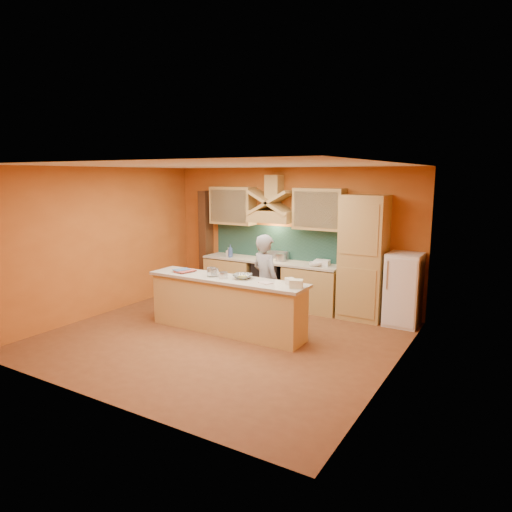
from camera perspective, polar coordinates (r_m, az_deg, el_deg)
The scene contains 36 objects.
floor at distance 7.67m, azimuth -4.32°, elevation -10.13°, with size 5.50×5.00×0.01m, color brown.
ceiling at distance 7.20m, azimuth -4.62°, elevation 11.26°, with size 5.50×5.00×0.01m, color white.
wall_back at distance 9.44m, azimuth 4.29°, elevation 2.46°, with size 5.50×0.02×2.80m, color #BD6325.
wall_front at distance 5.50m, azimuth -19.64°, elevation -3.64°, with size 5.50×0.02×2.80m, color #BD6325.
wall_left at distance 9.16m, azimuth -18.70°, elevation 1.72°, with size 0.02×5.00×2.80m, color #BD6325.
wall_right at distance 6.18m, azimuth 16.91°, elevation -2.03°, with size 0.02×5.00×2.80m, color #BD6325.
base_cabinet_left at distance 9.97m, azimuth -3.00°, elevation -2.77°, with size 1.10×0.60×0.86m, color tan.
base_cabinet_right at distance 9.09m, azimuth 7.05°, elevation -4.12°, with size 1.10×0.60×0.86m, color tan.
counter_top at distance 9.39m, azimuth 1.80°, elevation -0.64°, with size 3.00×0.62×0.04m, color #BBB19E.
stove at distance 9.49m, azimuth 1.79°, elevation -3.31°, with size 0.60×0.58×0.90m, color black.
backsplash at distance 9.58m, azimuth 2.64°, elevation 1.69°, with size 3.00×0.03×0.70m, color #1A3933.
range_hood at distance 9.31m, azimuth 1.98°, elevation 4.98°, with size 0.92×0.50×0.24m, color tan.
hood_chimney at distance 9.36m, azimuth 2.30°, elevation 8.56°, with size 0.30×0.30×0.50m, color tan.
upper_cabinet_left at distance 9.88m, azimuth -2.93°, elevation 6.32°, with size 1.00×0.35×0.80m, color tan.
upper_cabinet_right at distance 8.93m, azimuth 7.89°, elevation 5.83°, with size 1.00×0.35×0.80m, color tan.
pantry_column at distance 8.59m, azimuth 13.27°, elevation -0.22°, with size 0.80×0.60×2.30m, color tan.
fridge at distance 8.51m, azimuth 17.96°, elevation -3.99°, with size 0.58×0.60×1.30m, color white.
trim_column_left at distance 10.42m, azimuth -6.25°, elevation 1.76°, with size 0.20×0.30×2.30m, color #472816.
island_body at distance 7.82m, azimuth -3.70°, elevation -6.33°, with size 2.80×0.55×0.88m, color #DCBA70.
island_top at distance 7.70m, azimuth -3.74°, elevation -2.90°, with size 2.90×0.62×0.05m, color #BBB19E.
person at distance 7.90m, azimuth 1.20°, elevation -3.24°, with size 0.60×0.40×1.66m, color gray.
pot_large at distance 9.41m, azimuth 0.99°, elevation -0.07°, with size 0.23×0.23×0.18m, color #B9BAC0.
pot_small at distance 9.31m, azimuth 3.11°, elevation -0.27°, with size 0.22×0.22×0.15m, color #B3B3BA.
soap_bottle_a at distance 9.83m, azimuth -3.45°, elevation 0.50°, with size 0.08×0.09×0.19m, color silver.
soap_bottle_b at distance 9.72m, azimuth -3.22°, elevation 0.64°, with size 0.10×0.10×0.27m, color #334A8C.
bowl_back at distance 8.84m, azimuth 7.38°, elevation -1.03°, with size 0.24×0.24×0.07m, color white.
dish_rack at distance 8.95m, azimuth 8.25°, elevation -0.83°, with size 0.28×0.22×0.10m, color white.
book_lower at distance 8.31m, azimuth -9.37°, elevation -1.76°, with size 0.25×0.34×0.03m, color #BA4A42.
book_upper at distance 8.35m, azimuth -9.58°, elevation -1.60°, with size 0.20×0.28×0.02m, color #446997.
jar_large at distance 7.80m, azimuth -5.59°, elevation -2.00°, with size 0.16×0.16×0.15m, color white.
jar_small at distance 7.79m, azimuth -5.15°, elevation -2.08°, with size 0.13×0.13×0.13m, color silver.
kitchen_scale at distance 7.62m, azimuth -4.11°, elevation -2.52°, with size 0.11×0.11×0.09m, color silver.
mixing_bowl at distance 7.60m, azimuth -1.68°, elevation -2.57°, with size 0.32×0.32×0.08m, color white.
cloth at distance 7.30m, azimuth 1.22°, elevation -3.36°, with size 0.21×0.16×0.01m, color beige.
grocery_bag_a at distance 7.01m, azimuth 5.06°, elevation -3.48°, with size 0.20×0.16×0.13m, color beige.
grocery_bag_b at distance 7.22m, azimuth 4.33°, elevation -3.18°, with size 0.17×0.13×0.10m, color beige.
Camera 1 is at (4.15, -5.88, 2.65)m, focal length 32.00 mm.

